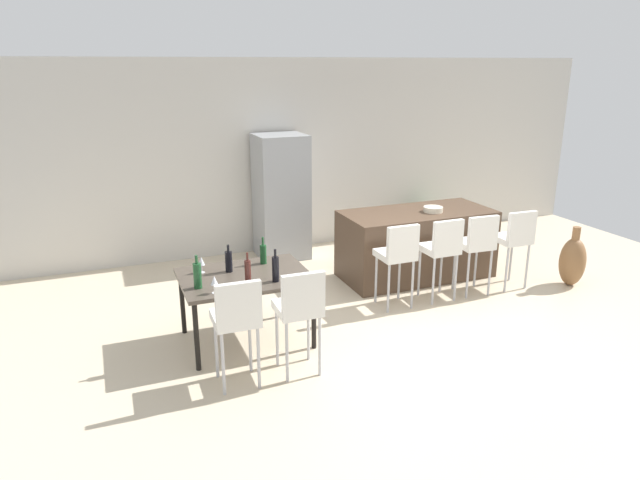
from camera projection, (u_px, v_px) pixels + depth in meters
ground_plane at (403, 314)px, 6.70m from camera, size 10.00×10.00×0.00m
back_wall at (311, 154)px, 8.92m from camera, size 10.00×0.12×2.90m
kitchen_island at (416, 244)px, 7.78m from camera, size 2.04×0.93×0.92m
bar_chair_left at (398, 252)px, 6.68m from camera, size 0.40×0.40×1.05m
bar_chair_middle at (442, 246)px, 6.90m from camera, size 0.40×0.40×1.05m
bar_chair_right at (477, 242)px, 7.08m from camera, size 0.42×0.42×1.05m
bar_chair_far at (515, 237)px, 7.29m from camera, size 0.41×0.41×1.05m
dining_table at (245, 281)px, 5.88m from camera, size 1.31×0.97×0.74m
dining_chair_near at (237, 316)px, 5.01m from camera, size 0.41×0.41×1.05m
dining_chair_far at (300, 306)px, 5.22m from camera, size 0.41×0.41×1.05m
wine_bottle_right at (248, 272)px, 5.58m from camera, size 0.06×0.06×0.33m
wine_bottle_left at (229, 261)px, 5.92m from camera, size 0.07×0.07×0.29m
wine_bottle_near at (197, 275)px, 5.48m from camera, size 0.08×0.08×0.33m
wine_bottle_inner at (263, 254)px, 6.16m from camera, size 0.07×0.07×0.30m
wine_bottle_far at (276, 269)px, 5.65m from camera, size 0.07×0.07×0.34m
wine_glass_middle at (201, 261)px, 5.89m from camera, size 0.07×0.07×0.17m
wine_glass_end at (214, 281)px, 5.36m from camera, size 0.07×0.07×0.17m
refrigerator at (281, 197)px, 8.45m from camera, size 0.72×0.68×1.84m
fruit_bowl at (433, 209)px, 7.60m from camera, size 0.26×0.26×0.07m
floor_vase at (572, 261)px, 7.49m from camera, size 0.33×0.33×0.80m
potted_plant at (428, 217)px, 9.53m from camera, size 0.40×0.40×0.60m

